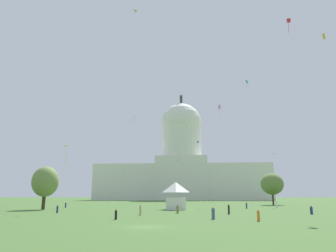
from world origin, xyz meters
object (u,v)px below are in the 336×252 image
at_px(kite_lime_high, 137,12).
at_px(kite_violet_mid, 179,161).
at_px(event_tent, 176,195).
at_px(tree_east_mid, 272,184).
at_px(person_navy_edge_east, 247,206).
at_px(kite_orange_low, 272,155).
at_px(person_navy_front_left, 66,205).
at_px(kite_green_low, 125,169).
at_px(kite_yellow_low, 68,149).
at_px(kite_red_high, 289,21).
at_px(kite_blue_mid, 198,142).
at_px(person_black_lawn_far_left, 116,215).
at_px(kite_turquoise_high, 247,82).
at_px(kite_pink_mid, 219,108).
at_px(person_navy_near_tree_west, 57,209).
at_px(kite_gold_high, 324,36).
at_px(person_tan_mid_right, 140,211).
at_px(person_white_front_right, 277,205).
at_px(kite_white_high, 134,117).
at_px(person_denim_mid_center, 213,214).
at_px(person_olive_edge_west, 178,209).
at_px(kite_cyan_low, 218,169).
at_px(capitol_building, 182,166).
at_px(person_orange_aisle_center, 258,216).
at_px(person_navy_back_right, 311,210).
at_px(person_black_near_tent, 229,210).

bearing_deg(kite_lime_high, kite_violet_mid, 7.56).
distance_m(event_tent, tree_east_mid, 47.08).
xyz_separation_m(person_navy_edge_east, kite_orange_low, (10.35, 12.97, 14.38)).
xyz_separation_m(person_navy_front_left, kite_violet_mid, (26.07, 95.54, 21.78)).
bearing_deg(kite_green_low, person_navy_edge_east, 175.58).
bearing_deg(kite_orange_low, event_tent, -71.72).
xyz_separation_m(kite_yellow_low, kite_red_high, (48.84, 8.10, 31.33)).
bearing_deg(kite_blue_mid, person_black_lawn_far_left, 156.99).
distance_m(kite_lime_high, kite_turquoise_high, 52.56).
relative_size(tree_east_mid, kite_pink_mid, 2.70).
xyz_separation_m(person_navy_near_tree_west, kite_gold_high, (53.40, 0.92, 34.46)).
bearing_deg(kite_pink_mid, kite_turquoise_high, -52.26).
bearing_deg(person_tan_mid_right, person_navy_near_tree_west, -33.01).
distance_m(person_white_front_right, kite_white_high, 70.44).
height_order(person_denim_mid_center, kite_turquoise_high, kite_turquoise_high).
bearing_deg(person_olive_edge_west, kite_yellow_low, 65.26).
relative_size(kite_violet_mid, kite_cyan_low, 1.92).
bearing_deg(person_navy_near_tree_west, capitol_building, 73.51).
relative_size(person_tan_mid_right, kite_white_high, 0.46).
bearing_deg(person_navy_near_tree_west, kite_blue_mid, 65.06).
bearing_deg(kite_yellow_low, person_navy_near_tree_west, 106.03).
relative_size(kite_gold_high, kite_yellow_low, 0.30).
bearing_deg(kite_violet_mid, person_orange_aisle_center, -130.90).
bearing_deg(person_tan_mid_right, person_navy_front_left, -63.67).
distance_m(person_navy_edge_east, kite_white_high, 69.43).
relative_size(person_navy_back_right, person_black_lawn_far_left, 1.06).
bearing_deg(person_navy_edge_east, capitol_building, -73.00).
distance_m(person_denim_mid_center, person_navy_near_tree_west, 31.98).
distance_m(person_olive_edge_west, kite_turquoise_high, 75.03).
bearing_deg(person_olive_edge_west, kite_lime_high, 10.34).
height_order(person_navy_edge_east, kite_turquoise_high, kite_turquoise_high).
height_order(capitol_building, kite_white_high, capitol_building).
bearing_deg(capitol_building, kite_red_high, -77.05).
relative_size(person_denim_mid_center, kite_violet_mid, 0.40).
bearing_deg(capitol_building, person_black_near_tent, -84.43).
xyz_separation_m(person_black_lawn_far_left, kite_orange_low, (34.46, 50.26, 14.45)).
distance_m(person_black_lawn_far_left, kite_green_low, 120.12).
height_order(kite_orange_low, kite_blue_mid, kite_blue_mid).
distance_m(tree_east_mid, kite_pink_mid, 31.99).
xyz_separation_m(capitol_building, kite_white_high, (-17.04, -77.53, 14.63)).
bearing_deg(person_black_lawn_far_left, person_tan_mid_right, -110.42).
xyz_separation_m(person_navy_front_left, person_navy_edge_east, (48.03, -2.51, 0.06)).
height_order(kite_gold_high, kite_green_low, kite_gold_high).
bearing_deg(kite_red_high, person_black_near_tent, 34.05).
relative_size(person_olive_edge_west, kite_red_high, 0.43).
height_order(kite_violet_mid, kite_blue_mid, kite_blue_mid).
xyz_separation_m(person_navy_back_right, kite_gold_high, (6.09, 0.87, 34.49)).
xyz_separation_m(person_black_near_tent, kite_cyan_low, (7.12, 116.47, 16.29)).
bearing_deg(kite_lime_high, person_black_near_tent, -121.89).
relative_size(person_black_lawn_far_left, kite_pink_mid, 0.36).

